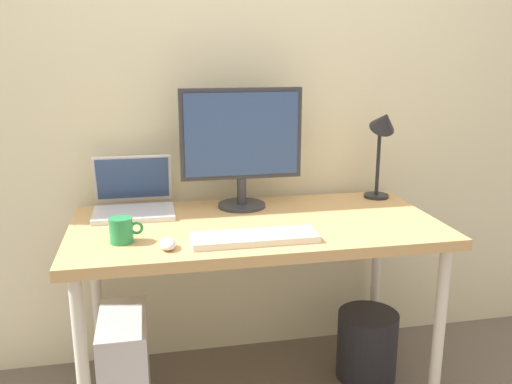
# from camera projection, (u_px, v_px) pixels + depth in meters

# --- Properties ---
(back_wall) EXTENTS (4.40, 0.04, 2.60)m
(back_wall) POSITION_uv_depth(u_px,v_px,m) (237.00, 73.00, 2.34)
(back_wall) COLOR beige
(back_wall) RESTS_ON ground_plane
(desk) EXTENTS (1.41, 0.70, 0.75)m
(desk) POSITION_uv_depth(u_px,v_px,m) (256.00, 238.00, 2.11)
(desk) COLOR tan
(desk) RESTS_ON ground_plane
(monitor) EXTENTS (0.50, 0.20, 0.50)m
(monitor) POSITION_uv_depth(u_px,v_px,m) (241.00, 141.00, 2.22)
(monitor) COLOR #333338
(monitor) RESTS_ON desk
(laptop) EXTENTS (0.32, 0.29, 0.22)m
(laptop) POSITION_uv_depth(u_px,v_px,m) (133.00, 198.00, 2.21)
(laptop) COLOR silver
(laptop) RESTS_ON desk
(desk_lamp) EXTENTS (0.11, 0.16, 0.41)m
(desk_lamp) POSITION_uv_depth(u_px,v_px,m) (383.00, 135.00, 2.34)
(desk_lamp) COLOR #232328
(desk_lamp) RESTS_ON desk
(keyboard) EXTENTS (0.44, 0.14, 0.02)m
(keyboard) POSITION_uv_depth(u_px,v_px,m) (255.00, 238.00, 1.88)
(keyboard) COLOR silver
(keyboard) RESTS_ON desk
(mouse) EXTENTS (0.06, 0.09, 0.03)m
(mouse) POSITION_uv_depth(u_px,v_px,m) (168.00, 244.00, 1.81)
(mouse) COLOR silver
(mouse) RESTS_ON desk
(coffee_mug) EXTENTS (0.12, 0.08, 0.09)m
(coffee_mug) POSITION_uv_depth(u_px,v_px,m) (122.00, 230.00, 1.86)
(coffee_mug) COLOR #268C4C
(coffee_mug) RESTS_ON desk
(computer_tower) EXTENTS (0.18, 0.36, 0.42)m
(computer_tower) POSITION_uv_depth(u_px,v_px,m) (125.00, 367.00, 2.09)
(computer_tower) COLOR silver
(computer_tower) RESTS_ON ground_plane
(wastebasket) EXTENTS (0.26, 0.26, 0.30)m
(wastebasket) POSITION_uv_depth(u_px,v_px,m) (367.00, 345.00, 2.37)
(wastebasket) COLOR #232328
(wastebasket) RESTS_ON ground_plane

